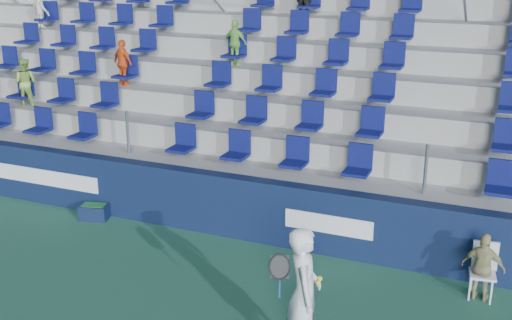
# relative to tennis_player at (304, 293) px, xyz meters

# --- Properties ---
(sponsor_wall) EXTENTS (24.00, 0.32, 1.20)m
(sponsor_wall) POSITION_rel_tennis_player_xyz_m (-2.05, 3.10, -0.33)
(sponsor_wall) COLOR #101B3C
(sponsor_wall) RESTS_ON ground
(grandstand) EXTENTS (24.00, 8.17, 6.63)m
(grandstand) POSITION_rel_tennis_player_xyz_m (-2.05, 8.19, 1.21)
(grandstand) COLOR gray
(grandstand) RESTS_ON ground
(tennis_player) EXTENTS (0.73, 0.79, 1.85)m
(tennis_player) POSITION_rel_tennis_player_xyz_m (0.00, 0.00, 0.00)
(tennis_player) COLOR white
(tennis_player) RESTS_ON ground
(line_judge_chair) EXTENTS (0.44, 0.45, 0.89)m
(line_judge_chair) POSITION_rel_tennis_player_xyz_m (2.08, 2.59, -0.42)
(line_judge_chair) COLOR white
(line_judge_chair) RESTS_ON ground
(line_judge) EXTENTS (0.67, 0.33, 1.11)m
(line_judge) POSITION_rel_tennis_player_xyz_m (2.08, 2.45, -0.37)
(line_judge) COLOR tan
(line_judge) RESTS_ON ground
(ball_bin) EXTENTS (0.63, 0.50, 0.32)m
(ball_bin) POSITION_rel_tennis_player_xyz_m (-5.39, 2.70, -0.76)
(ball_bin) COLOR #0E1935
(ball_bin) RESTS_ON ground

